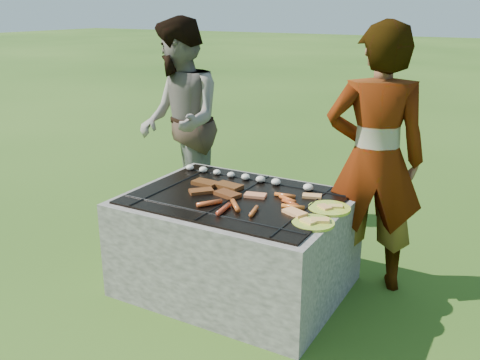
% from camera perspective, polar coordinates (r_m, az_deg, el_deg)
% --- Properties ---
extents(lawn, '(60.00, 60.00, 0.00)m').
position_cam_1_polar(lawn, '(3.48, -0.41, -11.25)').
color(lawn, '#234711').
rests_on(lawn, ground).
extents(fire_pit, '(1.30, 1.00, 0.62)m').
position_cam_1_polar(fire_pit, '(3.35, -0.42, -7.04)').
color(fire_pit, '#A29C90').
rests_on(fire_pit, ground).
extents(mushrooms, '(0.95, 0.06, 0.04)m').
position_cam_1_polar(mushrooms, '(3.51, 0.73, 0.32)').
color(mushrooms, '#F3E4CE').
rests_on(mushrooms, fire_pit).
extents(pork_slabs, '(0.40, 0.30, 0.03)m').
position_cam_1_polar(pork_slabs, '(3.33, -2.48, -0.85)').
color(pork_slabs, brown).
rests_on(pork_slabs, fire_pit).
extents(sausages, '(0.56, 0.48, 0.03)m').
position_cam_1_polar(sausages, '(3.05, 1.24, -2.63)').
color(sausages, orange).
rests_on(sausages, fire_pit).
extents(bread_on_grate, '(0.47, 0.41, 0.02)m').
position_cam_1_polar(bread_on_grate, '(3.12, 4.74, -2.34)').
color(bread_on_grate, tan).
rests_on(bread_on_grate, fire_pit).
extents(plate_far, '(0.29, 0.29, 0.03)m').
position_cam_1_polar(plate_far, '(3.08, 9.50, -3.00)').
color(plate_far, yellow).
rests_on(plate_far, fire_pit).
extents(plate_near, '(0.24, 0.24, 0.03)m').
position_cam_1_polar(plate_near, '(2.87, 7.84, -4.52)').
color(plate_near, yellow).
rests_on(plate_near, fire_pit).
extents(cook, '(0.70, 0.58, 1.64)m').
position_cam_1_polar(cook, '(3.31, 14.17, 2.01)').
color(cook, '#A6978B').
rests_on(cook, ground).
extents(bystander, '(0.99, 1.00, 1.64)m').
position_cam_1_polar(bystander, '(4.29, -6.43, 6.07)').
color(bystander, '#AA9E8E').
rests_on(bystander, ground).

